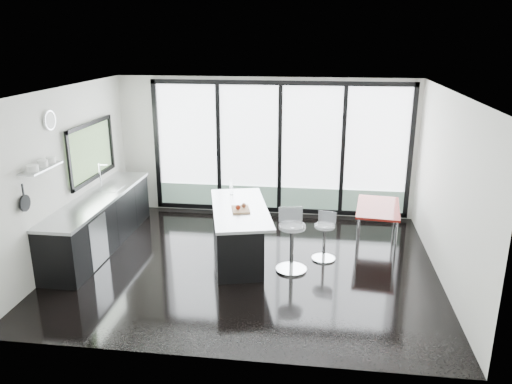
# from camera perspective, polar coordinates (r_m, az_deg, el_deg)

# --- Properties ---
(floor) EXTENTS (6.00, 5.00, 0.00)m
(floor) POSITION_cam_1_polar(r_m,az_deg,el_deg) (8.23, -0.97, -8.25)
(floor) COLOR black
(floor) RESTS_ON ground
(ceiling) EXTENTS (6.00, 5.00, 0.00)m
(ceiling) POSITION_cam_1_polar(r_m,az_deg,el_deg) (7.45, -1.09, 11.51)
(ceiling) COLOR white
(ceiling) RESTS_ON wall_back
(wall_back) EXTENTS (6.00, 0.09, 2.80)m
(wall_back) POSITION_cam_1_polar(r_m,az_deg,el_deg) (10.10, 2.58, 4.31)
(wall_back) COLOR silver
(wall_back) RESTS_ON ground
(wall_front) EXTENTS (6.00, 0.00, 2.80)m
(wall_front) POSITION_cam_1_polar(r_m,az_deg,el_deg) (5.42, -4.96, -6.35)
(wall_front) COLOR silver
(wall_front) RESTS_ON ground
(wall_left) EXTENTS (0.26, 5.00, 2.80)m
(wall_left) POSITION_cam_1_polar(r_m,az_deg,el_deg) (8.86, -20.18, 3.27)
(wall_left) COLOR silver
(wall_left) RESTS_ON ground
(wall_right) EXTENTS (0.00, 5.00, 2.80)m
(wall_right) POSITION_cam_1_polar(r_m,az_deg,el_deg) (7.88, 21.10, 0.24)
(wall_right) COLOR silver
(wall_right) RESTS_ON ground
(counter_cabinets) EXTENTS (0.69, 3.24, 1.36)m
(counter_cabinets) POSITION_cam_1_polar(r_m,az_deg,el_deg) (9.15, -17.43, -3.22)
(counter_cabinets) COLOR black
(counter_cabinets) RESTS_ON floor
(island) EXTENTS (1.37, 2.26, 1.12)m
(island) POSITION_cam_1_polar(r_m,az_deg,el_deg) (8.39, -2.29, -4.50)
(island) COLOR black
(island) RESTS_ON floor
(bar_stool_near) EXTENTS (0.59, 0.59, 0.78)m
(bar_stool_near) POSITION_cam_1_polar(r_m,az_deg,el_deg) (7.89, 4.10, -6.37)
(bar_stool_near) COLOR silver
(bar_stool_near) RESTS_ON floor
(bar_stool_far) EXTENTS (0.48, 0.48, 0.62)m
(bar_stool_far) POSITION_cam_1_polar(r_m,az_deg,el_deg) (8.35, 7.79, -5.69)
(bar_stool_far) COLOR silver
(bar_stool_far) RESTS_ON floor
(red_table) EXTENTS (0.87, 1.35, 0.68)m
(red_table) POSITION_cam_1_polar(r_m,az_deg,el_deg) (9.18, 13.64, -3.64)
(red_table) COLOR maroon
(red_table) RESTS_ON floor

